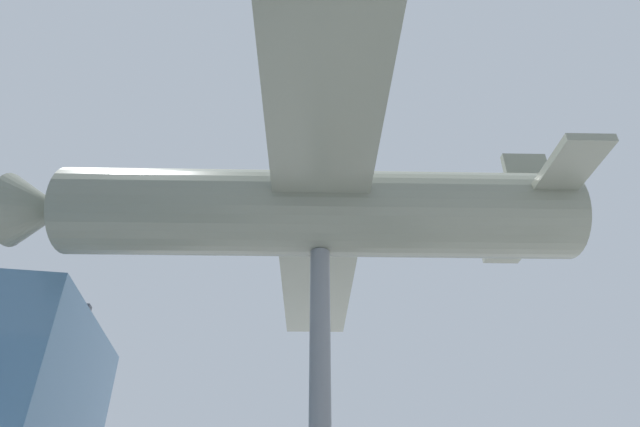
{
  "coord_description": "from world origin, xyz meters",
  "views": [
    {
      "loc": [
        -9.88,
        1.73,
        1.63
      ],
      "look_at": [
        0.0,
        0.0,
        7.78
      ],
      "focal_mm": 28.0,
      "sensor_mm": 36.0,
      "label": 1
    }
  ],
  "objects": [
    {
      "name": "support_pylon_central",
      "position": [
        0.0,
        0.0,
        3.38
      ],
      "size": [
        0.43,
        0.43,
        6.76
      ],
      "color": "slate",
      "rests_on": "ground_plane"
    },
    {
      "name": "suspended_airplane",
      "position": [
        0.05,
        0.31,
        7.79
      ],
      "size": [
        17.03,
        13.58,
        2.83
      ],
      "rotation": [
        0.0,
        0.0,
        -0.15
      ],
      "color": "slate",
      "rests_on": "support_pylon_central"
    }
  ]
}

